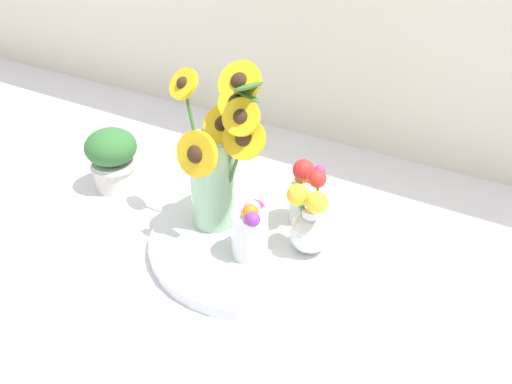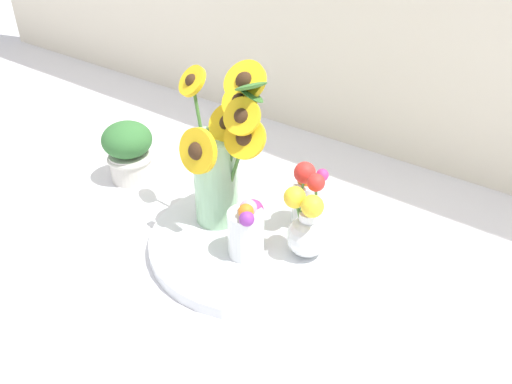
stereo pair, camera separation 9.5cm
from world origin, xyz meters
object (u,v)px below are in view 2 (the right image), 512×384
vase_small_back (307,197)px  potted_plant (128,150)px  mason_jar_sunflowers (221,158)px  serving_tray (256,240)px  vase_bulb_right (306,225)px  vase_small_center (247,228)px

vase_small_back → potted_plant: 0.47m
mason_jar_sunflowers → potted_plant: mason_jar_sunflowers is taller
serving_tray → vase_bulb_right: (0.11, 0.01, 0.08)m
vase_small_back → vase_bulb_right: bearing=-58.1°
serving_tray → vase_small_center: vase_small_center is taller
serving_tray → potted_plant: size_ratio=2.86×
serving_tray → vase_small_back: (0.06, 0.09, 0.08)m
mason_jar_sunflowers → potted_plant: bearing=176.8°
vase_bulb_right → vase_small_back: (-0.05, 0.08, 0.00)m
potted_plant → vase_small_back: bearing=8.9°
mason_jar_sunflowers → vase_bulb_right: 0.21m
serving_tray → vase_bulb_right: 0.14m
vase_small_back → vase_small_center: bearing=-104.7°
vase_bulb_right → mason_jar_sunflowers: bearing=-177.0°
vase_small_center → mason_jar_sunflowers: bearing=153.4°
vase_bulb_right → vase_small_back: size_ratio=1.02×
vase_bulb_right → potted_plant: 0.52m
vase_small_center → vase_small_back: bearing=75.3°
serving_tray → mason_jar_sunflowers: mason_jar_sunflowers is taller
mason_jar_sunflowers → vase_bulb_right: (0.20, 0.01, -0.08)m
vase_bulb_right → potted_plant: vase_bulb_right is taller
vase_small_center → serving_tray: bearing=111.4°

